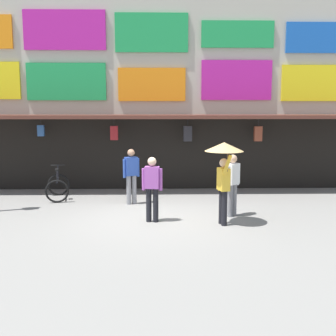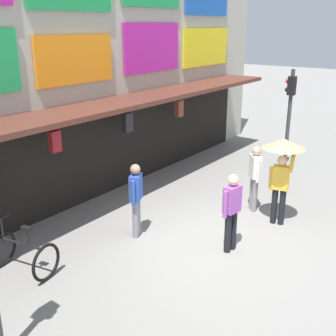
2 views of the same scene
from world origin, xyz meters
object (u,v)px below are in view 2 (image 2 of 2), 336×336
object	(u,v)px
pedestrian_with_umbrella	(283,158)
bicycle_parked	(23,254)
pedestrian_in_red	(136,196)
pedestrian_in_purple	(255,175)
pedestrian_in_white	(232,209)
traffic_light_far	(290,104)

from	to	relation	value
pedestrian_with_umbrella	bicycle_parked	bearing A→B (deg)	147.94
pedestrian_in_red	pedestrian_in_purple	world-z (taller)	same
pedestrian_in_purple	bicycle_parked	bearing A→B (deg)	156.90
bicycle_parked	pedestrian_with_umbrella	xyz separation A→B (m)	(4.84, -3.03, 1.25)
bicycle_parked	pedestrian_in_white	size ratio (longest dim) A/B	0.76
pedestrian_in_red	pedestrian_in_purple	distance (m)	3.17
traffic_light_far	pedestrian_in_white	size ratio (longest dim) A/B	1.90
traffic_light_far	pedestrian_in_purple	bearing A→B (deg)	-170.43
traffic_light_far	pedestrian_in_purple	xyz separation A→B (m)	(-3.59, -0.61, -1.19)
traffic_light_far	pedestrian_in_purple	world-z (taller)	traffic_light_far
bicycle_parked	pedestrian_in_red	size ratio (longest dim) A/B	0.76
traffic_light_far	pedestrian_with_umbrella	world-z (taller)	traffic_light_far
pedestrian_in_red	pedestrian_in_white	bearing A→B (deg)	-71.65
traffic_light_far	bicycle_parked	size ratio (longest dim) A/B	2.51
pedestrian_in_white	bicycle_parked	bearing A→B (deg)	138.23
traffic_light_far	pedestrian_in_purple	size ratio (longest dim) A/B	1.90
pedestrian_with_umbrella	pedestrian_in_purple	bearing A→B (deg)	65.23
pedestrian_with_umbrella	pedestrian_in_purple	xyz separation A→B (m)	(0.37, 0.81, -0.69)
traffic_light_far	pedestrian_in_red	world-z (taller)	traffic_light_far
pedestrian_in_purple	pedestrian_with_umbrella	bearing A→B (deg)	-114.77
pedestrian_in_purple	pedestrian_in_white	bearing A→B (deg)	-166.57
bicycle_parked	pedestrian_with_umbrella	size ratio (longest dim) A/B	0.61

